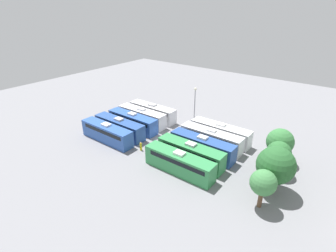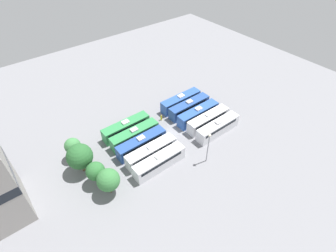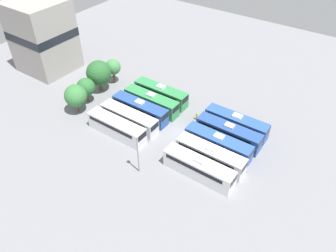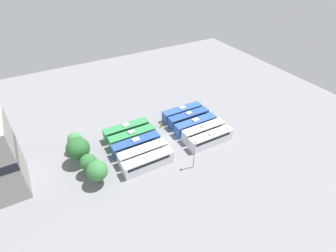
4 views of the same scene
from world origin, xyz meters
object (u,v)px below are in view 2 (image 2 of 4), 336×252
(bus_6, at_px, (151,152))
(light_pole, at_px, (209,143))
(bus_9, at_px, (126,127))
(worker_person, at_px, (161,118))
(tree_1, at_px, (96,171))
(tree_2, at_px, (80,156))
(bus_7, at_px, (141,143))
(tree_3, at_px, (73,146))
(bus_4, at_px, (181,101))
(bus_5, at_px, (159,162))
(bus_0, at_px, (218,127))
(tree_0, at_px, (108,180))
(bus_8, at_px, (135,135))
(bus_2, at_px, (198,114))
(bus_3, at_px, (189,107))
(bus_1, at_px, (208,120))

(bus_6, relative_size, light_pole, 1.51)
(bus_9, height_order, worker_person, bus_9)
(bus_6, distance_m, bus_9, 9.68)
(tree_1, bearing_deg, bus_6, -95.25)
(bus_6, distance_m, tree_2, 13.87)
(bus_7, distance_m, tree_3, 13.80)
(bus_4, bearing_deg, bus_5, 127.85)
(bus_0, height_order, light_pole, light_pole)
(worker_person, height_order, tree_0, tree_0)
(bus_7, distance_m, tree_2, 12.75)
(worker_person, xyz_separation_m, tree_0, (-10.70, 19.76, 2.87))
(bus_4, xyz_separation_m, bus_5, (-12.78, 16.44, 0.00))
(tree_0, relative_size, tree_1, 1.10)
(bus_4, height_order, tree_3, tree_3)
(bus_7, height_order, bus_8, same)
(bus_2, height_order, tree_3, tree_3)
(bus_6, height_order, worker_person, bus_6)
(bus_3, height_order, tree_1, tree_1)
(tree_2, bearing_deg, bus_6, -114.19)
(worker_person, distance_m, light_pole, 16.73)
(bus_6, bearing_deg, tree_2, 65.81)
(bus_2, bearing_deg, bus_4, -0.92)
(bus_2, bearing_deg, tree_3, 77.23)
(bus_7, relative_size, light_pole, 1.51)
(bus_2, height_order, light_pole, light_pole)
(bus_0, relative_size, tree_3, 2.15)
(bus_1, xyz_separation_m, light_pole, (-7.75, 8.05, 3.42))
(worker_person, xyz_separation_m, light_pole, (-16.13, 0.60, 4.38))
(bus_0, height_order, tree_0, tree_0)
(bus_1, distance_m, bus_3, 6.50)
(bus_3, height_order, bus_9, same)
(bus_4, distance_m, bus_9, 16.28)
(bus_9, bearing_deg, light_pole, -154.10)
(bus_5, distance_m, worker_person, 14.79)
(bus_1, distance_m, bus_7, 16.92)
(bus_7, distance_m, worker_person, 10.55)
(bus_5, distance_m, bus_6, 3.12)
(bus_1, bearing_deg, tree_2, 79.12)
(bus_4, distance_m, bus_6, 18.90)
(bus_4, height_order, light_pole, light_pole)
(bus_7, relative_size, bus_9, 1.00)
(bus_0, distance_m, bus_6, 16.60)
(bus_3, xyz_separation_m, bus_9, (3.14, 16.34, 0.00))
(tree_1, bearing_deg, bus_5, -110.14)
(bus_5, bearing_deg, bus_4, -52.15)
(bus_1, height_order, worker_person, bus_1)
(tree_0, height_order, tree_3, tree_0)
(tree_2, bearing_deg, bus_8, -86.59)
(bus_2, bearing_deg, bus_0, -178.60)
(bus_0, distance_m, tree_0, 27.13)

